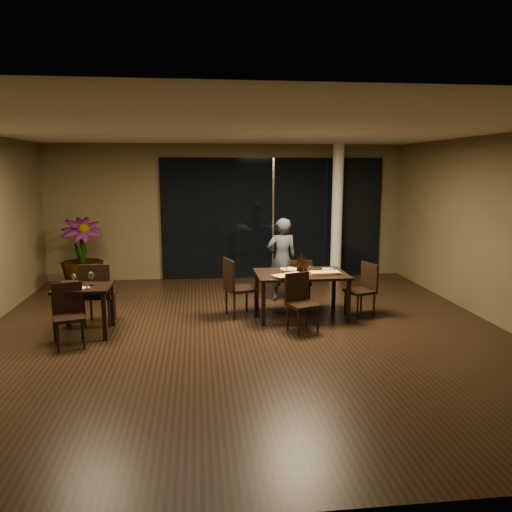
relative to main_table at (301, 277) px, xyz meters
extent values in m
plane|color=black|center=(-1.00, -0.80, -0.68)|extent=(8.00, 8.00, 0.00)
cube|color=brown|center=(-1.00, 3.25, 0.82)|extent=(8.00, 0.10, 3.00)
cube|color=brown|center=(-1.00, -4.85, 0.82)|extent=(8.00, 0.10, 3.00)
cube|color=brown|center=(3.05, -0.80, 0.82)|extent=(0.10, 8.00, 3.00)
cube|color=silver|center=(-1.00, -0.80, 2.34)|extent=(8.00, 8.00, 0.04)
cube|color=black|center=(0.00, 3.16, 0.67)|extent=(5.00, 0.06, 2.70)
cylinder|color=white|center=(1.40, 2.85, 0.82)|extent=(0.24, 0.24, 3.00)
cube|color=black|center=(0.00, 0.00, 0.05)|extent=(1.50, 1.00, 0.04)
cube|color=black|center=(-0.69, -0.44, -0.32)|extent=(0.06, 0.06, 0.71)
cube|color=black|center=(0.69, -0.44, -0.32)|extent=(0.06, 0.06, 0.71)
cube|color=black|center=(-0.69, 0.44, -0.32)|extent=(0.06, 0.06, 0.71)
cube|color=black|center=(0.69, 0.44, -0.32)|extent=(0.06, 0.06, 0.71)
cube|color=black|center=(-3.40, -0.50, 0.05)|extent=(0.80, 0.80, 0.04)
cube|color=black|center=(-3.74, -0.84, -0.32)|extent=(0.06, 0.06, 0.71)
cube|color=black|center=(-3.06, -0.84, -0.32)|extent=(0.06, 0.06, 0.71)
cube|color=black|center=(-3.74, -0.16, -0.32)|extent=(0.06, 0.06, 0.71)
cube|color=black|center=(-3.06, -0.16, -0.32)|extent=(0.06, 0.06, 0.71)
cube|color=black|center=(0.14, 0.75, -0.27)|extent=(0.44, 0.44, 0.05)
cylinder|color=black|center=(0.32, 0.89, -0.47)|extent=(0.03, 0.03, 0.41)
cylinder|color=black|center=(-0.01, 0.92, -0.47)|extent=(0.03, 0.03, 0.41)
cylinder|color=black|center=(0.28, 0.57, -0.47)|extent=(0.03, 0.03, 0.41)
cylinder|color=black|center=(-0.04, 0.60, -0.47)|extent=(0.03, 0.03, 0.41)
cube|color=black|center=(0.12, 0.57, -0.04)|extent=(0.40, 0.08, 0.45)
cube|color=black|center=(-0.13, -0.78, -0.26)|extent=(0.52, 0.52, 0.05)
cylinder|color=black|center=(-0.23, -0.99, -0.47)|extent=(0.03, 0.03, 0.42)
cylinder|color=black|center=(0.08, -0.88, -0.47)|extent=(0.03, 0.03, 0.42)
cylinder|color=black|center=(-0.34, -0.67, -0.47)|extent=(0.03, 0.03, 0.42)
cylinder|color=black|center=(-0.03, -0.56, -0.47)|extent=(0.03, 0.03, 0.42)
cube|color=black|center=(-0.19, -0.60, -0.02)|extent=(0.40, 0.17, 0.47)
cube|color=black|center=(-1.00, 0.15, -0.21)|extent=(0.57, 0.57, 0.05)
cylinder|color=black|center=(-0.77, 0.02, -0.44)|extent=(0.04, 0.04, 0.47)
cylinder|color=black|center=(-0.88, 0.38, -0.44)|extent=(0.04, 0.04, 0.47)
cylinder|color=black|center=(-1.12, -0.09, -0.44)|extent=(0.04, 0.04, 0.47)
cylinder|color=black|center=(-1.23, 0.27, -0.44)|extent=(0.04, 0.04, 0.47)
cube|color=black|center=(-1.20, 0.08, 0.05)|extent=(0.17, 0.45, 0.52)
cube|color=black|center=(1.00, -0.08, -0.25)|extent=(0.53, 0.53, 0.05)
cylinder|color=black|center=(0.78, 0.03, -0.46)|extent=(0.03, 0.03, 0.42)
cylinder|color=black|center=(0.89, -0.29, -0.46)|extent=(0.03, 0.03, 0.42)
cylinder|color=black|center=(1.10, 0.14, -0.46)|extent=(0.03, 0.03, 0.42)
cylinder|color=black|center=(1.22, -0.18, -0.46)|extent=(0.03, 0.03, 0.42)
cube|color=black|center=(1.18, -0.01, -0.01)|extent=(0.18, 0.40, 0.47)
cube|color=black|center=(-3.28, -0.03, -0.20)|extent=(0.50, 0.50, 0.05)
cylinder|color=black|center=(-3.08, 0.15, -0.44)|extent=(0.04, 0.04, 0.48)
cylinder|color=black|center=(-3.46, 0.18, -0.44)|extent=(0.04, 0.04, 0.48)
cylinder|color=black|center=(-3.10, -0.23, -0.44)|extent=(0.04, 0.04, 0.48)
cylinder|color=black|center=(-3.48, -0.21, -0.44)|extent=(0.04, 0.04, 0.48)
cube|color=black|center=(-3.29, -0.24, 0.07)|extent=(0.47, 0.07, 0.53)
cube|color=black|center=(-3.49, -1.05, -0.26)|extent=(0.51, 0.51, 0.05)
cylinder|color=black|center=(-3.61, -1.26, -0.47)|extent=(0.03, 0.03, 0.42)
cylinder|color=black|center=(-3.29, -1.17, -0.47)|extent=(0.03, 0.03, 0.42)
cylinder|color=black|center=(-3.70, -0.94, -0.47)|extent=(0.03, 0.03, 0.42)
cylinder|color=black|center=(-3.38, -0.84, -0.47)|extent=(0.03, 0.03, 0.42)
cube|color=black|center=(-3.55, -0.87, -0.02)|extent=(0.40, 0.15, 0.47)
imported|color=#2D3032|center=(-0.14, 1.10, 0.11)|extent=(0.56, 0.40, 1.56)
imported|color=#1E4F1A|center=(-4.05, 2.34, 0.06)|extent=(1.01, 1.01, 1.48)
cube|color=#422715|center=(-0.26, -0.27, 0.08)|extent=(0.53, 0.28, 0.01)
cube|color=#3F2414|center=(0.37, -0.13, 0.08)|extent=(0.57, 0.32, 0.01)
cylinder|color=#A71B12|center=(-0.15, 0.28, 0.08)|extent=(0.31, 0.31, 0.01)
cylinder|color=white|center=(-0.26, 0.04, 0.12)|extent=(0.08, 0.08, 0.10)
cylinder|color=white|center=(0.21, 0.17, 0.12)|extent=(0.07, 0.07, 0.08)
cube|color=silver|center=(0.51, -0.09, 0.08)|extent=(0.19, 0.12, 0.01)
cube|color=white|center=(0.51, 0.23, 0.08)|extent=(0.20, 0.14, 0.01)
cube|color=white|center=(-3.37, -0.70, 0.08)|extent=(0.21, 0.16, 0.01)
camera|label=1|loc=(-1.69, -7.98, 1.79)|focal=35.00mm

